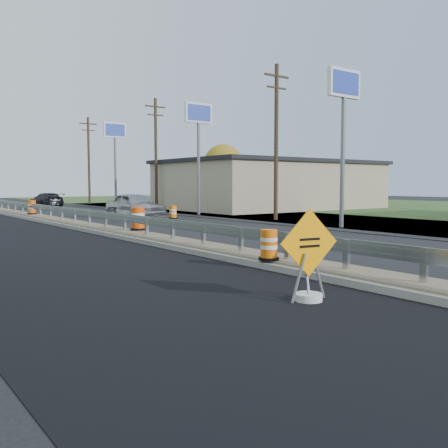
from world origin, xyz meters
TOP-DOWN VIEW (x-y plane):
  - ground at (0.00, 0.00)m, footprint 140.00×140.00m
  - grass_verge_far at (30.00, 10.00)m, footprint 40.00×120.00m
  - median at (0.00, 8.00)m, footprint 1.60×55.00m
  - guardrail at (0.00, 9.00)m, footprint 0.10×46.15m
  - retail_building_near at (20.99, 20.00)m, footprint 18.50×12.50m
  - pylon_sign_south at (10.50, 3.00)m, footprint 2.20×0.30m
  - pylon_sign_mid at (10.50, 16.00)m, footprint 2.20×0.30m
  - pylon_sign_north at (10.50, 30.00)m, footprint 2.20×0.30m
  - utility_pole_smid at (11.50, 9.00)m, footprint 1.90×0.26m
  - utility_pole_nmid at (11.50, 24.00)m, footprint 1.90×0.26m
  - utility_pole_north at (11.50, 39.00)m, footprint 1.90×0.26m
  - tree_far_yellow at (26.00, 34.00)m, footprint 4.62×4.62m
  - caution_sign at (-2.40, -7.08)m, footprint 1.27×0.54m
  - barrel_median_near at (-0.55, -3.87)m, footprint 0.55×0.55m
  - barrel_median_mid at (0.55, 5.81)m, footprint 0.68×0.68m
  - barrel_median_far at (0.10, 20.14)m, footprint 0.63×0.63m
  - barrel_shoulder_near at (7.01, 13.73)m, footprint 0.57×0.57m
  - car_silver at (5.10, 15.19)m, footprint 2.34×5.07m
  - car_dark_far at (5.42, 34.43)m, footprint 2.27×4.84m

SIDE VIEW (x-z plane):
  - ground at x=0.00m, z-range 0.00..0.00m
  - grass_verge_far at x=30.00m, z-range 0.00..0.03m
  - median at x=0.00m, z-range 0.00..0.23m
  - barrel_shoulder_near at x=7.01m, z-range -0.02..0.82m
  - caution_sign at x=-2.40m, z-range -0.44..1.34m
  - barrel_median_near at x=-0.55m, z-range 0.21..1.02m
  - barrel_median_far at x=0.10m, z-range 0.21..1.13m
  - car_dark_far at x=5.42m, z-range 0.00..1.36m
  - barrel_median_mid at x=0.55m, z-range 0.21..1.21m
  - guardrail at x=0.00m, z-range 0.37..1.09m
  - car_silver at x=5.10m, z-range 0.00..1.68m
  - retail_building_near at x=20.99m, z-range 0.02..4.29m
  - tree_far_yellow at x=26.00m, z-range 1.11..7.97m
  - utility_pole_smid at x=11.50m, z-range 0.23..9.63m
  - utility_pole_nmid at x=11.50m, z-range 0.23..9.63m
  - utility_pole_north at x=11.50m, z-range 0.23..9.63m
  - pylon_sign_south at x=10.50m, z-range 2.53..10.43m
  - pylon_sign_mid at x=10.50m, z-range 2.53..10.43m
  - pylon_sign_north at x=10.50m, z-range 2.53..10.43m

